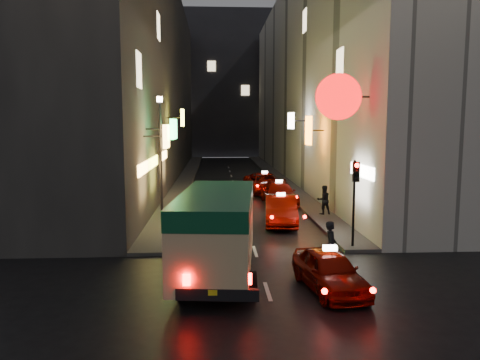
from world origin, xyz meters
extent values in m
plane|color=black|center=(0.00, 0.00, 0.00)|extent=(120.00, 120.00, 0.00)
cube|color=#3B3835|center=(-8.00, 34.00, 9.00)|extent=(6.00, 52.00, 18.00)
cube|color=#FBB858|center=(-3.91, 12.90, 4.49)|extent=(0.18, 1.49, 1.11)
cube|color=#32FF6F|center=(-3.63, 13.75, 4.83)|extent=(0.18, 2.04, 0.99)
cube|color=#FFF23F|center=(-3.91, 24.47, 5.51)|extent=(0.18, 1.49, 1.24)
cube|color=#FBB858|center=(-4.98, 12.39, 3.00)|extent=(0.10, 2.92, 0.55)
cube|color=#FFF23F|center=(-4.98, 16.00, 3.00)|extent=(0.10, 3.67, 0.55)
cube|color=#FBB858|center=(-4.98, 21.41, 3.00)|extent=(0.10, 3.34, 0.55)
cube|color=#FFE5B2|center=(-4.99, 12.00, 7.50)|extent=(0.06, 1.30, 1.60)
cube|color=#FFE5B2|center=(-4.99, 20.00, 11.00)|extent=(0.06, 1.30, 1.60)
cube|color=#B7B3A7|center=(8.00, 34.00, 9.00)|extent=(6.00, 52.00, 18.00)
cylinder|color=#F20A0A|center=(3.67, 10.12, 6.23)|extent=(1.96, 0.18, 1.96)
cube|color=orange|center=(4.06, 18.28, 4.68)|extent=(0.18, 1.19, 1.72)
cube|color=white|center=(3.75, 23.02, 5.29)|extent=(0.18, 1.79, 1.13)
cube|color=white|center=(4.98, 10.72, 3.00)|extent=(0.10, 3.18, 0.55)
cube|color=#FFE5B2|center=(4.99, 15.00, 8.20)|extent=(0.06, 1.30, 1.60)
cube|color=#FFE5B2|center=(4.99, 25.00, 12.50)|extent=(0.06, 1.30, 1.60)
cube|color=#2E2E33|center=(0.00, 66.00, 11.00)|extent=(30.00, 10.00, 22.00)
cube|color=#43413E|center=(-4.25, 34.00, 0.07)|extent=(1.50, 52.00, 0.15)
cube|color=#43413E|center=(4.25, 34.00, 0.07)|extent=(1.50, 52.00, 0.15)
cube|color=tan|center=(-1.54, 5.52, 1.61)|extent=(2.91, 6.72, 2.39)
cube|color=#0D4529|center=(-1.54, 5.52, 2.53)|extent=(2.93, 6.74, 0.60)
cube|color=black|center=(-1.54, 5.85, 1.85)|extent=(2.69, 4.12, 0.54)
cube|color=black|center=(-1.54, 2.31, 0.58)|extent=(2.24, 0.40, 0.33)
cube|color=#FF0A05|center=(-2.36, 2.24, 1.01)|extent=(0.20, 0.06, 0.30)
cube|color=#FF0A05|center=(-0.73, 2.24, 1.01)|extent=(0.20, 0.06, 0.30)
cylinder|color=black|center=(-2.56, 7.61, 0.41)|extent=(0.24, 0.83, 0.83)
cylinder|color=black|center=(-0.52, 3.44, 0.41)|extent=(0.24, 0.83, 0.83)
imported|color=#650700|center=(1.90, 4.00, 0.73)|extent=(2.56, 4.81, 1.46)
cube|color=white|center=(1.90, 4.00, 1.55)|extent=(0.44, 0.24, 0.16)
sphere|color=#FF0A05|center=(1.26, 1.92, 0.75)|extent=(0.16, 0.16, 0.16)
sphere|color=#FF0A05|center=(2.55, 1.92, 0.75)|extent=(0.16, 0.16, 0.16)
imported|color=#650700|center=(1.74, 13.46, 0.85)|extent=(2.74, 5.55, 1.70)
cube|color=white|center=(1.74, 13.46, 1.79)|extent=(0.44, 0.22, 0.16)
sphere|color=#FF0A05|center=(0.98, 11.03, 0.88)|extent=(0.16, 0.16, 0.16)
sphere|color=#FF0A05|center=(2.49, 11.03, 0.88)|extent=(0.16, 0.16, 0.16)
imported|color=#650700|center=(2.46, 19.40, 0.81)|extent=(2.24, 5.14, 1.62)
cube|color=white|center=(2.46, 19.40, 1.71)|extent=(0.43, 0.19, 0.16)
sphere|color=#FF0A05|center=(1.74, 17.09, 0.83)|extent=(0.16, 0.16, 0.16)
sphere|color=#FF0A05|center=(3.17, 17.09, 0.83)|extent=(0.16, 0.16, 0.16)
imported|color=#650700|center=(2.06, 24.20, 0.85)|extent=(2.86, 5.60, 1.71)
cube|color=white|center=(2.06, 24.20, 1.80)|extent=(0.44, 0.23, 0.16)
sphere|color=#FF0A05|center=(1.30, 21.76, 0.88)|extent=(0.16, 0.16, 0.16)
sphere|color=#FF0A05|center=(2.81, 21.76, 0.88)|extent=(0.16, 0.16, 0.16)
imported|color=black|center=(2.47, 6.12, 0.97)|extent=(0.53, 0.71, 1.94)
imported|color=black|center=(4.35, 15.29, 1.05)|extent=(0.75, 0.55, 1.80)
cylinder|color=black|center=(4.00, 8.60, 1.90)|extent=(0.10, 0.10, 3.50)
cube|color=black|center=(4.00, 8.42, 3.20)|extent=(0.26, 0.18, 0.80)
sphere|color=#FF0A05|center=(4.00, 8.31, 3.47)|extent=(0.18, 0.18, 0.18)
sphere|color=black|center=(4.00, 8.31, 3.20)|extent=(0.17, 0.17, 0.17)
sphere|color=black|center=(4.00, 8.31, 2.93)|extent=(0.17, 0.17, 0.17)
cylinder|color=black|center=(-4.20, 13.00, 3.15)|extent=(0.12, 0.12, 6.00)
cylinder|color=#FFE5BF|center=(-4.20, 13.00, 6.25)|extent=(0.28, 0.28, 0.25)
camera|label=1|loc=(-1.59, -9.72, 5.12)|focal=35.00mm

